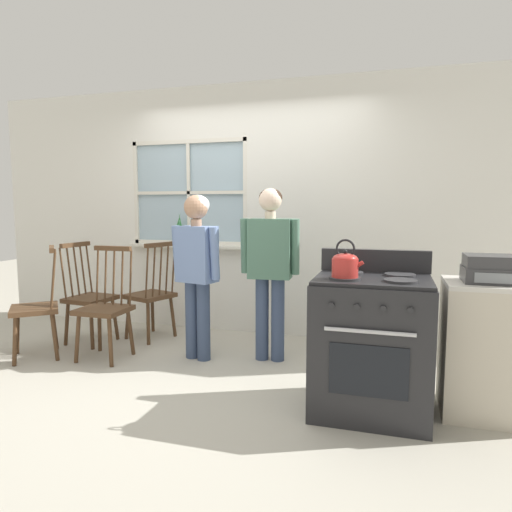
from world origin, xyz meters
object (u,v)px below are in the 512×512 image
chair_by_window (105,309)px  stove (371,343)px  side_counter (486,349)px  potted_plant (179,233)px  chair_near_stove (37,308)px  chair_center_cluster (89,298)px  person_teen_center (270,258)px  stereo (491,269)px  person_elderly_left (197,260)px  kettle (345,264)px  chair_near_wall (151,295)px

chair_by_window → stove: size_ratio=0.95×
side_counter → potted_plant: bearing=154.5°
chair_by_window → side_counter: bearing=-4.4°
chair_near_stove → potted_plant: bearing=107.3°
chair_center_cluster → person_teen_center: size_ratio=0.66×
side_counter → person_teen_center: bearing=159.2°
chair_near_stove → stereo: stereo is taller
chair_by_window → chair_near_stove: 0.64m
person_elderly_left → kettle: 1.60m
stereo → kettle: bearing=-162.3°
person_elderly_left → stereo: person_elderly_left is taller
person_teen_center → stereo: 1.78m
person_teen_center → stove: size_ratio=1.43×
stove → side_counter: size_ratio=1.20×
stereo → person_elderly_left: bearing=167.9°
kettle → chair_near_stove: bearing=171.9°
kettle → stereo: (0.91, 0.29, -0.04)m
person_elderly_left → kettle: size_ratio=6.05×
person_teen_center → potted_plant: 1.49m
chair_near_wall → side_counter: bearing=92.0°
kettle → stove: bearing=37.5°
chair_near_wall → stereo: size_ratio=3.02×
chair_near_stove → chair_by_window: bearing=63.4°
kettle → stereo: kettle is taller
chair_near_wall → person_teen_center: bearing=96.7°
person_elderly_left → person_teen_center: person_teen_center is taller
person_elderly_left → stereo: 2.35m
person_elderly_left → stereo: (2.30, -0.49, 0.07)m
person_teen_center → side_counter: (1.66, -0.63, -0.49)m
chair_near_wall → kettle: 2.53m
side_counter → chair_center_cluster: bearing=170.1°
chair_near_wall → chair_near_stove: size_ratio=1.00×
person_teen_center → stove: (0.92, -0.81, -0.47)m
stove → kettle: size_ratio=4.39×
chair_by_window → stove: 2.42m
chair_near_stove → side_counter: (3.74, -0.09, -0.01)m
side_counter → stereo: (0.00, -0.02, 0.54)m
chair_near_stove → side_counter: size_ratio=1.14×
potted_plant → person_teen_center: bearing=-31.2°
chair_by_window → stereo: size_ratio=3.02×
chair_by_window → side_counter: chair_by_window is taller
potted_plant → side_counter: bearing=-25.5°
kettle → side_counter: size_ratio=0.27×
person_elderly_left → stove: 1.75m
chair_near_stove → side_counter: chair_near_stove is taller
person_elderly_left → potted_plant: bearing=137.6°
stove → potted_plant: (-2.19, 1.58, 0.61)m
stove → chair_near_wall: bearing=154.2°
person_elderly_left → chair_center_cluster: bearing=-173.1°
person_teen_center → stereo: size_ratio=4.56×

